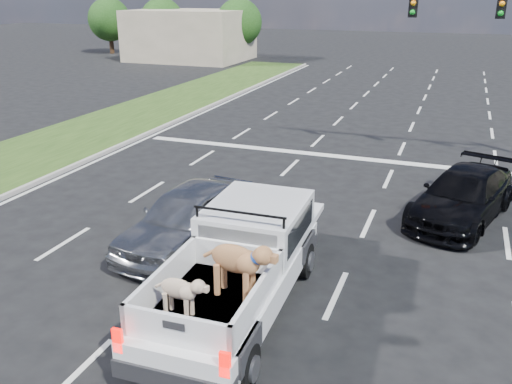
% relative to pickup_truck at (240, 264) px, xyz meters
% --- Properties ---
extents(ground, '(160.00, 160.00, 0.00)m').
position_rel_pickup_truck_xyz_m(ground, '(-0.03, 1.12, -0.97)').
color(ground, black).
rests_on(ground, ground).
extents(road_markings, '(17.75, 60.00, 0.01)m').
position_rel_pickup_truck_xyz_m(road_markings, '(-0.03, 7.68, -0.96)').
color(road_markings, silver).
rests_on(road_markings, ground).
extents(grass_median_left, '(5.00, 60.00, 0.10)m').
position_rel_pickup_truck_xyz_m(grass_median_left, '(-11.53, 7.12, -0.92)').
color(grass_median_left, '#223F13').
rests_on(grass_median_left, ground).
extents(curb_left, '(0.15, 60.00, 0.14)m').
position_rel_pickup_truck_xyz_m(curb_left, '(-9.08, 7.12, -0.90)').
color(curb_left, gray).
rests_on(curb_left, ground).
extents(building_left, '(10.00, 8.00, 4.40)m').
position_rel_pickup_truck_xyz_m(building_left, '(-20.03, 37.12, 1.23)').
color(building_left, '#BFAC92').
rests_on(building_left, ground).
extents(tree_far_a, '(4.20, 4.20, 5.40)m').
position_rel_pickup_truck_xyz_m(tree_far_a, '(-30.03, 39.12, 2.32)').
color(tree_far_a, '#332114').
rests_on(tree_far_a, ground).
extents(tree_far_b, '(4.20, 4.20, 5.40)m').
position_rel_pickup_truck_xyz_m(tree_far_b, '(-24.03, 39.12, 2.32)').
color(tree_far_b, '#332114').
rests_on(tree_far_b, ground).
extents(tree_far_c, '(4.20, 4.20, 5.40)m').
position_rel_pickup_truck_xyz_m(tree_far_c, '(-16.03, 39.12, 2.32)').
color(tree_far_c, '#332114').
rests_on(tree_far_c, ground).
extents(pickup_truck, '(2.23, 5.60, 2.08)m').
position_rel_pickup_truck_xyz_m(pickup_truck, '(0.00, 0.00, 0.00)').
color(pickup_truck, black).
rests_on(pickup_truck, ground).
extents(silver_sedan, '(2.36, 4.78, 1.57)m').
position_rel_pickup_truck_xyz_m(silver_sedan, '(-2.23, 2.13, -0.19)').
color(silver_sedan, '#A2A4A9').
rests_on(silver_sedan, ground).
extents(black_coupe, '(3.23, 5.08, 1.37)m').
position_rel_pickup_truck_xyz_m(black_coupe, '(4.06, 6.33, -0.29)').
color(black_coupe, black).
rests_on(black_coupe, ground).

